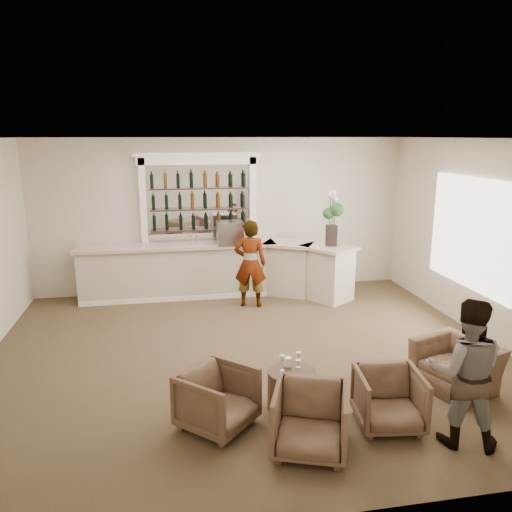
# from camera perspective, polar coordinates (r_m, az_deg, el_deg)

# --- Properties ---
(ground) EXTENTS (8.00, 8.00, 0.00)m
(ground) POSITION_cam_1_polar(r_m,az_deg,el_deg) (7.97, -0.77, -11.16)
(ground) COLOR brown
(ground) RESTS_ON ground
(room_shell) EXTENTS (8.04, 7.02, 3.32)m
(room_shell) POSITION_cam_1_polar(r_m,az_deg,el_deg) (8.03, -0.52, 6.45)
(room_shell) COLOR beige
(room_shell) RESTS_ON ground
(bar_counter) EXTENTS (5.72, 1.80, 1.14)m
(bar_counter) POSITION_cam_1_polar(r_m,az_deg,el_deg) (10.55, -4.35, -1.61)
(bar_counter) COLOR beige
(bar_counter) RESTS_ON ground
(back_bar_alcove) EXTENTS (2.64, 0.25, 3.00)m
(back_bar_alcove) POSITION_cam_1_polar(r_m,az_deg,el_deg) (10.65, -6.54, 6.48)
(back_bar_alcove) COLOR white
(back_bar_alcove) RESTS_ON ground
(cocktail_table) EXTENTS (0.61, 0.61, 0.50)m
(cocktail_table) POSITION_cam_1_polar(r_m,az_deg,el_deg) (6.47, 4.10, -14.98)
(cocktail_table) COLOR #462E1E
(cocktail_table) RESTS_ON ground
(sommelier) EXTENTS (0.72, 0.57, 1.75)m
(sommelier) POSITION_cam_1_polar(r_m,az_deg,el_deg) (9.85, -0.67, -0.88)
(sommelier) COLOR gray
(sommelier) RESTS_ON ground
(guest) EXTENTS (1.01, 0.91, 1.68)m
(guest) POSITION_cam_1_polar(r_m,az_deg,el_deg) (5.99, 22.77, -12.19)
(guest) COLOR gray
(guest) RESTS_ON ground
(armchair_left) EXTENTS (1.09, 1.09, 0.71)m
(armchair_left) POSITION_cam_1_polar(r_m,az_deg,el_deg) (6.05, -4.41, -15.98)
(armchair_left) COLOR brown
(armchair_left) RESTS_ON ground
(armchair_center) EXTENTS (1.01, 1.02, 0.73)m
(armchair_center) POSITION_cam_1_polar(r_m,az_deg,el_deg) (5.67, 6.21, -18.15)
(armchair_center) COLOR brown
(armchair_center) RESTS_ON ground
(armchair_right) EXTENTS (0.83, 0.84, 0.69)m
(armchair_right) POSITION_cam_1_polar(r_m,az_deg,el_deg) (6.25, 14.95, -15.54)
(armchair_right) COLOR brown
(armchair_right) RESTS_ON ground
(armchair_far) EXTENTS (1.15, 1.22, 0.64)m
(armchair_far) POSITION_cam_1_polar(r_m,az_deg,el_deg) (7.40, 21.95, -11.56)
(armchair_far) COLOR brown
(armchair_far) RESTS_ON ground
(espresso_machine) EXTENTS (0.55, 0.47, 0.47)m
(espresso_machine) POSITION_cam_1_polar(r_m,az_deg,el_deg) (10.33, -2.99, 2.66)
(espresso_machine) COLOR #AFAFB4
(espresso_machine) RESTS_ON bar_counter
(flower_vase) EXTENTS (0.30, 0.30, 1.13)m
(flower_vase) POSITION_cam_1_polar(r_m,az_deg,el_deg) (10.23, 8.69, 4.67)
(flower_vase) COLOR black
(flower_vase) RESTS_ON bar_counter
(wine_glass_bar_left) EXTENTS (0.07, 0.07, 0.21)m
(wine_glass_bar_left) POSITION_cam_1_polar(r_m,az_deg,el_deg) (10.40, -6.47, 1.91)
(wine_glass_bar_left) COLOR white
(wine_glass_bar_left) RESTS_ON bar_counter
(wine_glass_bar_right) EXTENTS (0.07, 0.07, 0.21)m
(wine_glass_bar_right) POSITION_cam_1_polar(r_m,az_deg,el_deg) (10.33, -7.16, 1.82)
(wine_glass_bar_right) COLOR white
(wine_glass_bar_right) RESTS_ON bar_counter
(wine_glass_tbl_a) EXTENTS (0.07, 0.07, 0.21)m
(wine_glass_tbl_a) POSITION_cam_1_polar(r_m,az_deg,el_deg) (6.31, 3.01, -12.13)
(wine_glass_tbl_a) COLOR white
(wine_glass_tbl_a) RESTS_ON cocktail_table
(wine_glass_tbl_b) EXTENTS (0.07, 0.07, 0.21)m
(wine_glass_tbl_b) POSITION_cam_1_polar(r_m,az_deg,el_deg) (6.40, 4.86, -11.76)
(wine_glass_tbl_b) COLOR white
(wine_glass_tbl_b) RESTS_ON cocktail_table
(wine_glass_tbl_c) EXTENTS (0.07, 0.07, 0.21)m
(wine_glass_tbl_c) POSITION_cam_1_polar(r_m,az_deg,el_deg) (6.20, 4.83, -12.62)
(wine_glass_tbl_c) COLOR white
(wine_glass_tbl_c) RESTS_ON cocktail_table
(napkin_holder) EXTENTS (0.08, 0.08, 0.12)m
(napkin_holder) POSITION_cam_1_polar(r_m,az_deg,el_deg) (6.44, 3.66, -11.99)
(napkin_holder) COLOR white
(napkin_holder) RESTS_ON cocktail_table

